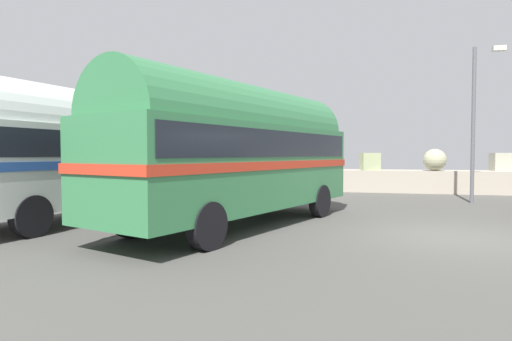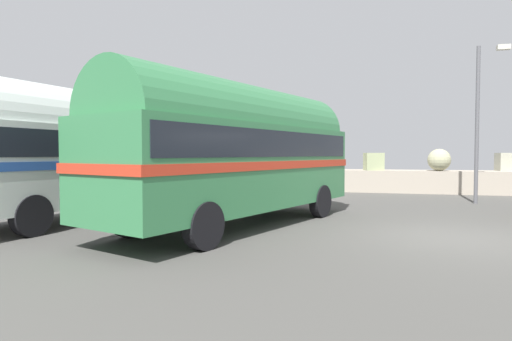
{
  "view_description": "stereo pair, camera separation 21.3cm",
  "coord_description": "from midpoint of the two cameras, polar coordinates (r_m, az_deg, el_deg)",
  "views": [
    {
      "loc": [
        -2.06,
        -10.2,
        1.9
      ],
      "look_at": [
        -4.85,
        1.47,
        1.43
      ],
      "focal_mm": 29.52,
      "sensor_mm": 36.0,
      "label": 1
    },
    {
      "loc": [
        -1.85,
        -10.15,
        1.9
      ],
      "look_at": [
        -4.85,
        1.47,
        1.43
      ],
      "focal_mm": 29.52,
      "sensor_mm": 36.0,
      "label": 2
    }
  ],
  "objects": [
    {
      "name": "lamp_post",
      "position": [
        18.1,
        27.44,
        6.67
      ],
      "size": [
        1.12,
        0.24,
        5.95
      ],
      "color": "#5B5B60",
      "rests_on": "ground"
    },
    {
      "name": "vintage_coach",
      "position": [
        10.95,
        -2.87,
        3.03
      ],
      "size": [
        5.19,
        8.88,
        3.7
      ],
      "rotation": [
        0.0,
        0.0,
        -0.35
      ],
      "color": "black",
      "rests_on": "ground"
    },
    {
      "name": "breakwater",
      "position": [
        22.06,
        18.34,
        -1.0
      ],
      "size": [
        31.36,
        2.06,
        2.5
      ],
      "color": "#AA9E8D",
      "rests_on": "ground"
    },
    {
      "name": "ground",
      "position": [
        10.53,
        24.2,
        -8.3
      ],
      "size": [
        32.0,
        26.0,
        0.02
      ],
      "color": "#4A4945"
    },
    {
      "name": "second_coach",
      "position": [
        13.27,
        -22.7,
        2.72
      ],
      "size": [
        3.95,
        8.88,
        3.7
      ],
      "rotation": [
        0.0,
        0.0,
        -0.18
      ],
      "color": "black",
      "rests_on": "ground"
    }
  ]
}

